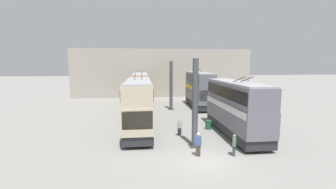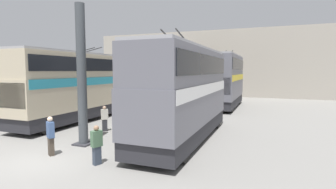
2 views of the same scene
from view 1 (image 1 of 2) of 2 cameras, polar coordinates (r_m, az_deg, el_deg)
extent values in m
plane|color=gray|center=(16.29, 8.85, -16.07)|extent=(240.00, 240.00, 0.00)
cube|color=#A8A093|center=(45.00, -1.23, 5.42)|extent=(0.50, 36.00, 9.61)
cylinder|color=#42474C|center=(17.70, 6.89, -2.27)|extent=(0.47, 0.47, 7.00)
cube|color=#333338|center=(18.61, 6.71, -12.82)|extent=(0.84, 0.84, 0.08)
cylinder|color=#42474C|center=(32.49, 0.78, 2.27)|extent=(0.47, 0.47, 7.00)
cube|color=#333338|center=(32.99, 0.77, -3.72)|extent=(0.84, 0.84, 0.08)
cylinder|color=black|center=(25.92, 15.59, -6.17)|extent=(0.94, 0.30, 0.94)
cylinder|color=black|center=(25.22, 11.13, -6.41)|extent=(0.94, 0.30, 0.94)
cylinder|color=black|center=(19.83, 23.30, -10.79)|extent=(0.94, 0.30, 0.94)
cylinder|color=black|center=(18.90, 17.65, -11.42)|extent=(0.94, 0.30, 0.94)
cube|color=#28282D|center=(22.25, 16.57, -8.04)|extent=(9.84, 2.45, 0.76)
cube|color=slate|center=(21.92, 16.71, -4.51)|extent=(10.04, 2.50, 2.04)
cube|color=white|center=(21.78, 16.78, -2.59)|extent=(9.74, 2.54, 0.55)
cube|color=slate|center=(21.61, 16.90, 0.43)|extent=(9.94, 2.43, 1.76)
cube|color=black|center=(21.60, 16.91, 0.66)|extent=(9.64, 2.51, 0.97)
cube|color=#9E9EA3|center=(21.52, 17.00, 2.94)|extent=(9.84, 2.25, 0.14)
cube|color=black|center=(26.43, 12.53, -1.88)|extent=(0.12, 2.30, 1.30)
cylinder|color=#282828|center=(20.50, 19.32, 3.64)|extent=(2.35, 0.07, 0.65)
cylinder|color=#282828|center=(20.21, 17.53, 3.66)|extent=(2.35, 0.07, 0.65)
cylinder|color=black|center=(32.14, 11.09, -3.31)|extent=(1.02, 0.30, 1.02)
cylinder|color=black|center=(31.58, 7.45, -3.43)|extent=(1.02, 0.30, 1.02)
cylinder|color=black|center=(38.03, 8.29, -1.57)|extent=(1.02, 0.30, 1.02)
cylinder|color=black|center=(37.55, 5.19, -1.63)|extent=(1.02, 0.30, 1.02)
cube|color=#28282D|center=(34.86, 7.87, -2.12)|extent=(9.04, 2.45, 0.78)
cube|color=slate|center=(34.64, 7.92, 0.37)|extent=(9.22, 2.50, 2.28)
cube|color=yellow|center=(34.54, 7.95, 1.80)|extent=(8.95, 2.54, 0.55)
cube|color=slate|center=(34.44, 7.98, 3.80)|extent=(9.13, 2.43, 1.87)
cube|color=black|center=(34.44, 7.99, 3.96)|extent=(8.85, 2.51, 1.03)
cube|color=#9E9EA3|center=(34.39, 8.01, 5.47)|extent=(9.04, 2.25, 0.14)
cube|color=black|center=(30.26, 10.05, -0.28)|extent=(0.12, 2.30, 1.46)
cylinder|color=#282828|center=(35.58, 8.11, 6.12)|extent=(2.35, 0.07, 0.65)
cylinder|color=#282828|center=(35.42, 7.01, 6.13)|extent=(2.35, 0.07, 0.65)
cylinder|color=black|center=(18.89, -4.33, -10.98)|extent=(1.01, 0.30, 1.01)
cylinder|color=black|center=(18.94, -10.82, -11.04)|extent=(1.01, 0.30, 1.01)
cylinder|color=black|center=(26.57, -4.96, -5.50)|extent=(1.01, 0.30, 1.01)
cylinder|color=black|center=(26.61, -9.51, -5.56)|extent=(1.01, 0.30, 1.01)
cube|color=#28282D|center=(22.76, -7.38, -7.36)|extent=(10.76, 2.45, 0.78)
cube|color=beige|center=(22.42, -7.44, -3.68)|extent=(10.98, 2.50, 2.20)
cube|color=teal|center=(22.28, -7.48, -1.60)|extent=(10.65, 2.54, 0.55)
cube|color=beige|center=(22.13, -7.53, 1.22)|extent=(10.87, 2.43, 1.66)
cube|color=black|center=(22.12, -7.53, 1.44)|extent=(10.54, 2.51, 0.91)
cube|color=#9E9EA3|center=(22.05, -7.57, 3.55)|extent=(10.76, 2.25, 0.14)
cube|color=black|center=(17.08, -7.78, -6.51)|extent=(0.12, 2.30, 1.41)
cylinder|color=#282828|center=(23.39, -6.66, 4.68)|extent=(2.35, 0.07, 0.65)
cylinder|color=#282828|center=(23.40, -8.38, 4.65)|extent=(2.35, 0.07, 0.65)
cylinder|color=black|center=(33.28, -5.26, -2.82)|extent=(1.03, 0.30, 1.03)
cylinder|color=black|center=(33.31, -8.88, -2.87)|extent=(1.03, 0.30, 1.03)
cylinder|color=black|center=(41.56, -5.49, -0.74)|extent=(1.03, 0.30, 1.03)
cylinder|color=black|center=(41.59, -8.39, -0.78)|extent=(1.03, 0.30, 1.03)
cube|color=#28282D|center=(37.49, -7.00, -1.42)|extent=(11.17, 2.45, 0.78)
cube|color=gold|center=(37.30, -7.03, 0.69)|extent=(11.40, 2.50, 2.01)
cube|color=silver|center=(37.22, -7.05, 1.81)|extent=(11.05, 2.54, 0.55)
cube|color=gold|center=(37.11, -7.08, 3.65)|extent=(11.28, 2.43, 1.85)
cube|color=black|center=(37.11, -7.08, 3.79)|extent=(10.94, 2.51, 1.02)
cube|color=#9E9EA3|center=(37.06, -7.11, 5.18)|extent=(11.17, 2.25, 0.14)
cube|color=black|center=(31.68, -7.15, -0.16)|extent=(0.12, 2.30, 1.28)
cylinder|color=#282828|center=(38.47, -6.57, 5.81)|extent=(2.35, 0.07, 0.65)
cylinder|color=#282828|center=(38.48, -7.62, 5.80)|extent=(2.35, 0.07, 0.65)
cube|color=#2D2D33|center=(21.05, 2.95, -9.40)|extent=(0.35, 0.36, 0.73)
cube|color=beige|center=(20.86, 2.96, -7.61)|extent=(0.46, 0.47, 0.64)
sphere|color=tan|center=(20.75, 2.97, -6.49)|extent=(0.21, 0.21, 0.21)
cube|color=#473D33|center=(16.69, 7.63, -13.96)|extent=(0.32, 0.36, 0.81)
cube|color=#3D5684|center=(16.43, 7.68, -11.51)|extent=(0.42, 0.48, 0.70)
sphere|color=beige|center=(16.28, 7.71, -9.97)|extent=(0.23, 0.23, 0.23)
cube|color=#384251|center=(17.30, 16.38, -13.54)|extent=(0.35, 0.30, 0.74)
cube|color=#4C7051|center=(17.07, 16.47, -11.38)|extent=(0.48, 0.38, 0.64)
sphere|color=#A37A5B|center=(16.93, 16.52, -10.02)|extent=(0.21, 0.21, 0.21)
cylinder|color=#235638|center=(23.36, 10.23, -7.56)|extent=(0.61, 0.61, 0.91)
cylinder|color=#235638|center=(23.36, 10.23, -7.56)|extent=(0.64, 0.64, 0.04)
camera|label=2|loc=(14.56, 55.90, -6.84)|focal=28.00mm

